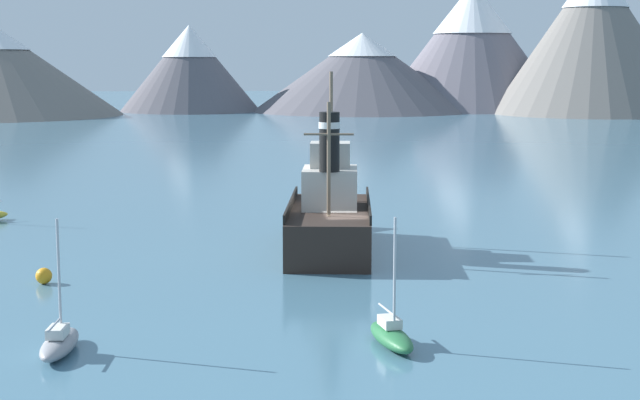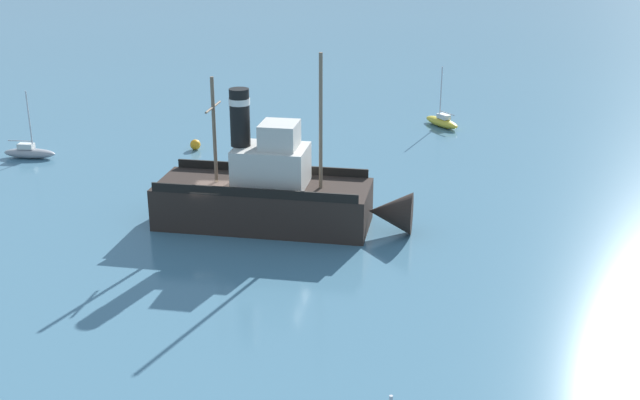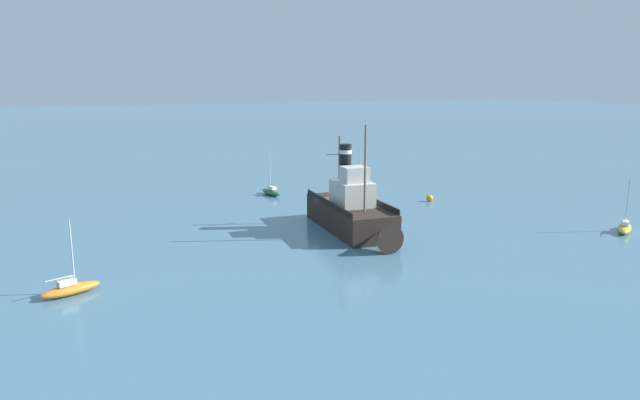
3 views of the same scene
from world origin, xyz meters
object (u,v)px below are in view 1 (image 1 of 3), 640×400
(old_tugboat, at_px, (330,217))
(mooring_buoy, at_px, (44,276))
(sailboat_grey, at_px, (59,342))
(sailboat_green, at_px, (391,335))

(old_tugboat, xyz_separation_m, mooring_buoy, (-14.47, -7.33, -1.44))
(sailboat_grey, distance_m, mooring_buoy, 11.81)
(old_tugboat, bearing_deg, mooring_buoy, -153.12)
(sailboat_grey, xyz_separation_m, mooring_buoy, (-2.59, 11.52, -0.04))
(sailboat_green, distance_m, mooring_buoy, 18.81)
(mooring_buoy, bearing_deg, sailboat_grey, -77.34)
(sailboat_grey, relative_size, mooring_buoy, 6.31)
(sailboat_green, distance_m, sailboat_grey, 12.10)
(mooring_buoy, bearing_deg, sailboat_green, -38.63)
(sailboat_grey, bearing_deg, old_tugboat, 57.79)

